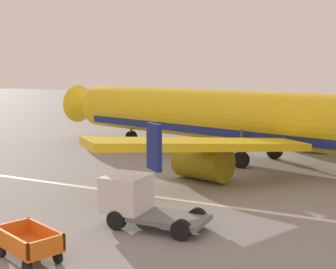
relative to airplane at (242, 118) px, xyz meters
The scene contains 5 objects.
apron_stripe 11.88m from the airplane, 91.05° to the right, with size 120.00×0.36×0.01m, color silver.
airplane is the anchor object (origin of this frame).
baggage_cart_third_in_row 20.73m from the airplane, 92.60° to the right, with size 3.59×2.15×1.07m.
service_truck_beside_carts 15.85m from the airplane, 87.95° to the right, with size 4.43×2.13×2.10m.
traffic_cone_near_plane 13.26m from the airplane, 102.92° to the right, with size 0.46×0.46×0.61m, color orange.
Camera 1 is at (10.59, -9.22, 6.54)m, focal length 50.56 mm.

